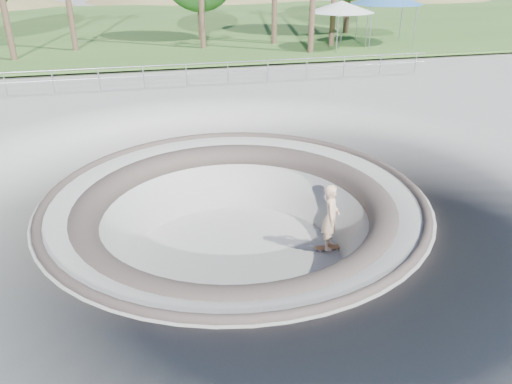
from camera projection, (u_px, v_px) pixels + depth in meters
ground at (235, 197)px, 13.45m from camera, size 180.00×180.00×0.00m
skate_bowl at (236, 254)px, 14.25m from camera, size 14.00×14.00×4.10m
grass_strip at (160, 25)px, 43.15m from camera, size 180.00×36.00×0.12m
distant_hills at (183, 58)px, 67.38m from camera, size 103.20×45.00×28.60m
safety_railing at (186, 74)px, 23.66m from camera, size 25.00×0.06×1.03m
skateboard at (328, 247)px, 14.57m from camera, size 0.80×0.30×0.08m
skater at (331, 217)px, 14.13m from camera, size 0.72×0.86×1.99m
canopy_white at (341, 7)px, 31.25m from camera, size 5.44×5.44×2.90m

